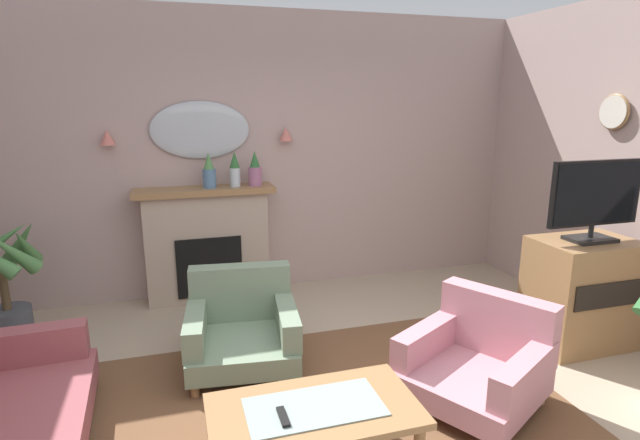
{
  "coord_description": "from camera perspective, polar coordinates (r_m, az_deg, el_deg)",
  "views": [
    {
      "loc": [
        -0.88,
        -2.47,
        2.0
      ],
      "look_at": [
        0.31,
        1.47,
        1.01
      ],
      "focal_mm": 28.09,
      "sensor_mm": 36.0,
      "label": 1
    }
  ],
  "objects": [
    {
      "name": "wall_back",
      "position": [
        5.3,
        -7.16,
        7.38
      ],
      "size": [
        6.71,
        0.1,
        2.88
      ],
      "primitive_type": "cube",
      "color": "#B29993",
      "rests_on": "ground"
    },
    {
      "name": "tv_cabinet",
      "position": [
        4.7,
        27.6,
        -7.33
      ],
      "size": [
        0.8,
        0.57,
        0.9
      ],
      "color": "olive",
      "rests_on": "ground"
    },
    {
      "name": "potted_plant_tall_palm",
      "position": [
        4.86,
        -32.41,
        -5.72
      ],
      "size": [
        0.68,
        0.69,
        1.07
      ],
      "color": "#474C56",
      "rests_on": "ground"
    },
    {
      "name": "wall_mirror",
      "position": [
        5.13,
        -13.47,
        9.93
      ],
      "size": [
        0.96,
        0.06,
        0.56
      ],
      "primitive_type": "ellipsoid",
      "color": "#B2BCC6"
    },
    {
      "name": "wall_clock",
      "position": [
        5.08,
        30.5,
        10.57
      ],
      "size": [
        0.04,
        0.31,
        0.31
      ],
      "color": "silver"
    },
    {
      "name": "mantel_vase_right",
      "position": [
        5.03,
        -9.69,
        5.71
      ],
      "size": [
        0.1,
        0.1,
        0.35
      ],
      "color": "silver",
      "rests_on": "fireplace"
    },
    {
      "name": "fireplace",
      "position": [
        5.19,
        -12.68,
        -2.81
      ],
      "size": [
        1.36,
        0.36,
        1.16
      ],
      "color": "tan",
      "rests_on": "ground"
    },
    {
      "name": "coffee_table",
      "position": [
        2.82,
        -0.65,
        -21.52
      ],
      "size": [
        1.1,
        0.6,
        0.45
      ],
      "color": "olive",
      "rests_on": "ground"
    },
    {
      "name": "armchair_in_corner",
      "position": [
        3.99,
        -8.89,
        -11.79
      ],
      "size": [
        0.9,
        0.91,
        0.71
      ],
      "color": "gray",
      "rests_on": "ground"
    },
    {
      "name": "mantel_vase_left",
      "position": [
        5.06,
        -7.42,
        5.57
      ],
      "size": [
        0.14,
        0.14,
        0.35
      ],
      "color": "#9E6084",
      "rests_on": "fireplace"
    },
    {
      "name": "armchair_near_fireplace",
      "position": [
        3.65,
        17.64,
        -14.87
      ],
      "size": [
        1.11,
        1.1,
        0.71
      ],
      "color": "#B77A84",
      "rests_on": "ground"
    },
    {
      "name": "wall_sconce_left",
      "position": [
        5.11,
        -23.06,
        8.65
      ],
      "size": [
        0.14,
        0.14,
        0.14
      ],
      "primitive_type": "cone",
      "color": "#D17066"
    },
    {
      "name": "tv_remote",
      "position": [
        2.7,
        -4.22,
        -21.51
      ],
      "size": [
        0.04,
        0.16,
        0.02
      ],
      "primitive_type": "cube",
      "color": "black",
      "rests_on": "coffee_table"
    },
    {
      "name": "tv_flatscreen",
      "position": [
        4.49,
        28.89,
        2.15
      ],
      "size": [
        0.84,
        0.24,
        0.65
      ],
      "color": "black",
      "rests_on": "tv_cabinet"
    },
    {
      "name": "mantel_vase_centre",
      "position": [
        5.01,
        -12.52,
        5.3
      ],
      "size": [
        0.13,
        0.13,
        0.35
      ],
      "color": "#4C7093",
      "rests_on": "fireplace"
    },
    {
      "name": "wall_sconce_right",
      "position": [
        5.21,
        -3.91,
        9.76
      ],
      "size": [
        0.14,
        0.14,
        0.14
      ],
      "primitive_type": "cone",
      "color": "#D17066"
    },
    {
      "name": "patterned_rug",
      "position": [
        3.45,
        1.32,
        -21.79
      ],
      "size": [
        3.2,
        2.4,
        0.01
      ],
      "primitive_type": "cube",
      "color": "brown",
      "rests_on": "ground"
    }
  ]
}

